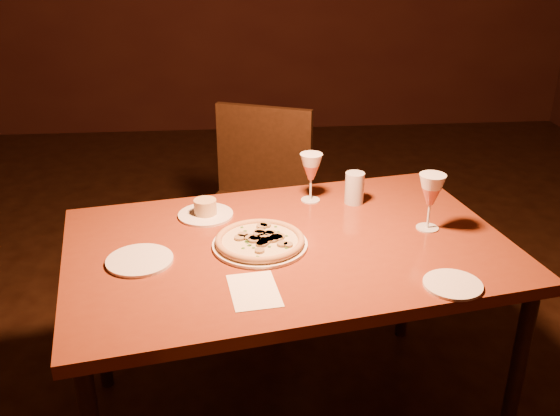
{
  "coord_description": "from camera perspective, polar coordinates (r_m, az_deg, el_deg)",
  "views": [
    {
      "loc": [
        -0.12,
        -2.13,
        1.76
      ],
      "look_at": [
        0.04,
        -0.24,
        0.89
      ],
      "focal_mm": 40.0,
      "sensor_mm": 36.0,
      "label": 1
    }
  ],
  "objects": [
    {
      "name": "side_plate_near",
      "position": [
        1.92,
        15.51,
        -6.76
      ],
      "size": [
        0.17,
        0.17,
        0.01
      ],
      "primitive_type": "cylinder",
      "color": "white",
      "rests_on": "dining_table"
    },
    {
      "name": "pizza_plate",
      "position": [
        2.06,
        -1.85,
        -3.06
      ],
      "size": [
        0.32,
        0.32,
        0.03
      ],
      "color": "white",
      "rests_on": "dining_table"
    },
    {
      "name": "water_tumbler",
      "position": [
        2.38,
        6.83,
        1.83
      ],
      "size": [
        0.07,
        0.07,
        0.12
      ],
      "primitive_type": "cylinder",
      "color": "silver",
      "rests_on": "dining_table"
    },
    {
      "name": "floor",
      "position": [
        2.77,
        -1.33,
        -14.83
      ],
      "size": [
        7.0,
        7.0,
        0.0
      ],
      "primitive_type": "plane",
      "color": "#331E11",
      "rests_on": "ground"
    },
    {
      "name": "menu_card",
      "position": [
        1.83,
        -2.39,
        -7.54
      ],
      "size": [
        0.16,
        0.22,
        0.0
      ],
      "primitive_type": "cube",
      "rotation": [
        0.0,
        0.0,
        0.13
      ],
      "color": "white",
      "rests_on": "dining_table"
    },
    {
      "name": "chair_far",
      "position": [
        2.97,
        -2.3,
        0.61
      ],
      "size": [
        0.61,
        0.61,
        0.98
      ],
      "rotation": [
        0.0,
        0.0,
        -0.38
      ],
      "color": "black",
      "rests_on": "floor"
    },
    {
      "name": "side_plate_left",
      "position": [
        2.02,
        -12.71,
        -4.69
      ],
      "size": [
        0.21,
        0.21,
        0.01
      ],
      "primitive_type": "cylinder",
      "color": "white",
      "rests_on": "dining_table"
    },
    {
      "name": "wine_glass_right",
      "position": [
        2.2,
        13.56,
        0.53
      ],
      "size": [
        0.09,
        0.09,
        0.2
      ],
      "primitive_type": null,
      "color": "#CB6754",
      "rests_on": "dining_table"
    },
    {
      "name": "ramekin_saucer",
      "position": [
        2.29,
        -6.84,
        -0.25
      ],
      "size": [
        0.2,
        0.2,
        0.06
      ],
      "color": "white",
      "rests_on": "dining_table"
    },
    {
      "name": "dining_table",
      "position": [
        2.12,
        0.75,
        -4.85
      ],
      "size": [
        1.6,
        1.18,
        0.78
      ],
      "rotation": [
        0.0,
        0.0,
        0.18
      ],
      "color": "maroon",
      "rests_on": "floor"
    },
    {
      "name": "wine_glass_far",
      "position": [
        2.37,
        2.84,
        2.8
      ],
      "size": [
        0.09,
        0.09,
        0.19
      ],
      "primitive_type": null,
      "color": "#CB6754",
      "rests_on": "dining_table"
    }
  ]
}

